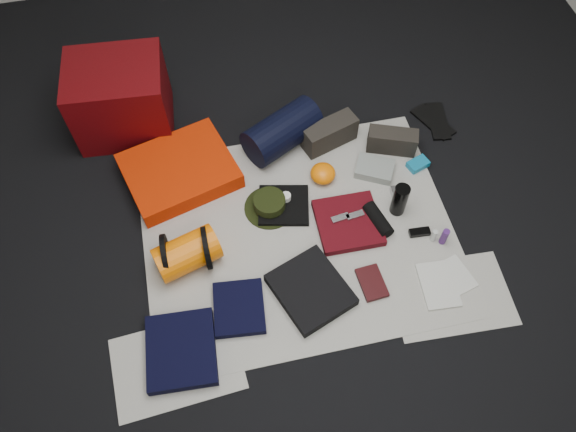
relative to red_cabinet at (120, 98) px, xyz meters
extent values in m
cube|color=black|center=(0.81, -0.95, -0.23)|extent=(4.50, 4.50, 0.02)
cube|color=beige|center=(0.81, -0.95, -0.21)|extent=(1.60, 1.30, 0.01)
cube|color=beige|center=(0.11, -1.50, -0.22)|extent=(0.61, 0.44, 0.00)
cube|color=beige|center=(1.46, -1.45, -0.22)|extent=(0.60, 0.43, 0.00)
cube|color=#530609|center=(0.00, 0.00, 0.00)|extent=(0.55, 0.47, 0.43)
cube|color=red|center=(0.25, -0.45, -0.16)|extent=(0.68, 0.60, 0.10)
cylinder|color=orange|center=(0.24, -0.99, -0.12)|extent=(0.35, 0.27, 0.18)
cylinder|color=black|center=(0.14, -0.99, -0.10)|extent=(0.02, 0.22, 0.22)
cylinder|color=black|center=(0.34, -0.99, -0.10)|extent=(0.03, 0.22, 0.22)
cylinder|color=black|center=(0.85, -0.35, -0.10)|extent=(0.49, 0.40, 0.23)
cylinder|color=black|center=(0.70, -0.76, -0.21)|extent=(0.30, 0.30, 0.01)
cylinder|color=black|center=(0.70, -0.76, -0.17)|extent=(0.17, 0.17, 0.07)
cube|color=#2B2721|center=(1.12, -0.39, -0.13)|extent=(0.34, 0.21, 0.16)
cube|color=#2B2721|center=(1.45, -0.51, -0.14)|extent=(0.29, 0.19, 0.14)
cube|color=black|center=(1.79, -0.38, -0.21)|extent=(0.15, 0.30, 0.02)
cube|color=black|center=(1.76, -0.38, -0.21)|extent=(0.21, 0.30, 0.02)
cube|color=black|center=(0.14, -1.45, -0.18)|extent=(0.34, 0.38, 0.06)
cube|color=black|center=(0.44, -1.30, -0.19)|extent=(0.27, 0.30, 0.04)
cube|color=black|center=(0.79, -1.28, -0.18)|extent=(0.42, 0.45, 0.06)
cube|color=black|center=(0.77, -0.77, -0.20)|extent=(0.31, 0.30, 0.03)
cube|color=#4C080F|center=(1.08, -0.95, -0.19)|extent=(0.33, 0.33, 0.04)
ellipsoid|color=orange|center=(1.02, -0.63, -0.17)|extent=(0.15, 0.15, 0.09)
cube|color=gray|center=(1.31, -0.65, -0.19)|extent=(0.25, 0.23, 0.05)
cylinder|color=black|center=(1.36, -0.92, -0.11)|extent=(0.10, 0.10, 0.20)
cylinder|color=black|center=(1.23, -0.98, -0.17)|extent=(0.12, 0.21, 0.08)
cube|color=#B0B0B5|center=(1.40, -0.81, -0.19)|extent=(0.09, 0.06, 0.04)
cube|color=#10729C|center=(1.56, -0.67, -0.19)|extent=(0.13, 0.11, 0.04)
cylinder|color=#482068|center=(1.53, -1.15, -0.16)|extent=(0.04, 0.04, 0.11)
cylinder|color=silver|center=(1.48, -1.13, -0.17)|extent=(0.03, 0.03, 0.08)
cube|color=black|center=(1.10, -1.31, -0.20)|extent=(0.13, 0.19, 0.03)
cube|color=beige|center=(1.42, -1.38, -0.20)|extent=(0.19, 0.26, 0.01)
cube|color=beige|center=(1.52, -1.35, -0.21)|extent=(0.20, 0.23, 0.01)
cube|color=black|center=(1.43, -1.08, -0.20)|extent=(0.11, 0.05, 0.03)
cube|color=#B0B0B5|center=(0.16, -1.55, -0.21)|extent=(0.09, 0.09, 0.01)
cylinder|color=white|center=(0.79, -0.74, -0.17)|extent=(0.05, 0.05, 0.03)
cube|color=#B0B0B5|center=(1.04, -0.93, -0.16)|extent=(0.10, 0.05, 0.01)
cube|color=#B0B0B5|center=(1.12, -0.93, -0.16)|extent=(0.10, 0.05, 0.01)
camera|label=1|loc=(0.45, -2.36, 2.33)|focal=35.00mm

